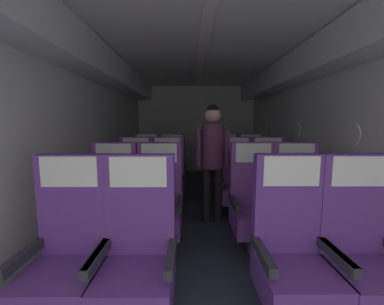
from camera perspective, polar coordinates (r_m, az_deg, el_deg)
The scene contains 19 objects.
ground at distance 3.45m, azimuth 2.42°, elevation -15.53°, with size 3.35×7.02×0.02m, color #2D3342.
fuselage_shell at distance 3.45m, azimuth 2.37°, elevation 12.91°, with size 3.23×6.67×2.32m.
seat_a_left_window at distance 1.87m, azimuth -27.36°, elevation -21.04°, with size 0.49×0.49×1.11m.
seat_a_left_aisle at distance 1.72m, azimuth -12.73°, elevation -22.99°, with size 0.49×0.49×1.11m.
seat_a_right_aisle at distance 2.03m, azimuth 35.25°, elevation -19.28°, with size 0.49×0.49×1.11m.
seat_a_right_window at distance 1.83m, azimuth 22.74°, elevation -21.48°, with size 0.49×0.49×1.11m.
seat_b_left_window at distance 2.69m, azimuth -18.13°, elevation -11.84°, with size 0.49×0.49×1.11m.
seat_b_left_aisle at distance 2.59m, azimuth -7.81°, elevation -12.32°, with size 0.49×0.49×1.11m.
seat_b_right_aisle at distance 2.79m, azimuth 23.63°, elevation -11.41°, with size 0.49×0.49×1.11m.
seat_b_right_window at distance 2.67m, azimuth 14.40°, elevation -11.91°, with size 0.49×0.49×1.11m.
seat_c_left_window at distance 3.57m, azimuth -13.23°, elevation -6.99°, with size 0.49×0.49×1.11m.
seat_c_left_aisle at distance 3.52m, azimuth -5.83°, elevation -7.05°, with size 0.49×0.49×1.11m.
seat_c_right_aisle at distance 3.65m, azimuth 17.59°, elevation -6.83°, with size 0.49×0.49×1.11m.
seat_c_right_window at distance 3.56m, azimuth 10.31°, elevation -6.95°, with size 0.49×0.49×1.11m.
seat_d_left_window at distance 4.51m, azimuth -10.65°, elevation -4.00°, with size 0.49×0.49×1.11m.
seat_d_left_aisle at distance 4.43m, azimuth -4.73°, elevation -4.10°, with size 0.49×0.49×1.11m.
seat_d_right_aisle at distance 4.57m, azimuth 13.84°, elevation -3.94°, with size 0.49×0.49×1.11m.
seat_d_right_window at distance 4.47m, azimuth 7.99°, elevation -4.03°, with size 0.49×0.49×1.11m.
flight_attendant at distance 3.15m, azimuth 4.89°, elevation 0.26°, with size 0.43×0.28×1.54m.
Camera 1 is at (-0.16, 0.13, 1.32)m, focal length 22.61 mm.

